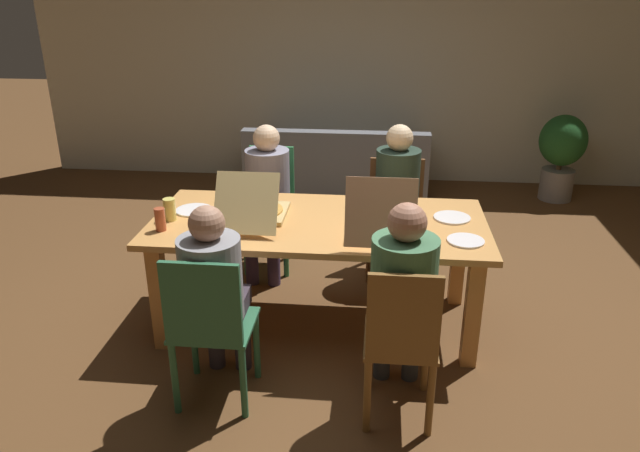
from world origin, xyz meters
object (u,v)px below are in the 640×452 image
dining_table (318,236)px  pizza_box_0 (255,211)px  pizza_box_1 (380,228)px  drinking_glass_1 (170,209)px  person_3 (214,284)px  plate_1 (452,218)px  chair_1 (401,340)px  plate_0 (194,210)px  potted_plant (562,151)px  person_2 (267,188)px  person_0 (397,192)px  drinking_glass_0 (255,187)px  chair_3 (209,324)px  drinking_glass_2 (160,219)px  plate_2 (466,241)px  chair_2 (271,204)px  chair_0 (395,211)px  person_1 (402,291)px  couch (337,170)px

dining_table → pizza_box_0: bearing=178.7°
pizza_box_1 → drinking_glass_1: pizza_box_1 is taller
person_3 → plate_1: bearing=33.6°
chair_1 → dining_table: bearing=118.8°
plate_0 → potted_plant: (3.15, 2.68, -0.24)m
person_2 → drinking_glass_1: bearing=-118.0°
dining_table → person_0: bearing=55.5°
person_3 → drinking_glass_0: size_ratio=9.17×
potted_plant → plate_0: bearing=-139.6°
chair_3 → pizza_box_1: (0.89, 0.71, 0.30)m
dining_table → person_3: bearing=-122.1°
person_2 → person_3: (0.00, -1.58, -0.01)m
plate_1 → drinking_glass_2: bearing=-168.2°
pizza_box_1 → drinking_glass_2: 1.36m
pizza_box_0 → drinking_glass_2: bearing=-153.7°
drinking_glass_0 → potted_plant: bearing=39.9°
pizza_box_0 → person_3: bearing=-95.3°
dining_table → pizza_box_1: bearing=-28.1°
plate_2 → person_3: bearing=-159.1°
pizza_box_0 → potted_plant: size_ratio=0.66×
person_0 → chair_1: bearing=-90.0°
person_2 → plate_1: (1.36, -0.67, 0.07)m
chair_2 → pizza_box_0: pizza_box_0 is taller
chair_0 → person_0: 0.26m
person_1 → plate_1: 1.00m
drinking_glass_2 → chair_3: bearing=-54.5°
person_0 → drinking_glass_2: size_ratio=8.36×
person_1 → pizza_box_0: bearing=138.9°
chair_1 → drinking_glass_1: chair_1 is taller
person_3 → chair_1: bearing=-9.7°
chair_0 → person_0: bearing=-90.0°
pizza_box_1 → couch: bearing=99.4°
plate_0 → dining_table: bearing=-5.8°
person_3 → plate_2: 1.51m
drinking_glass_2 → chair_1: bearing=-25.0°
chair_0 → plate_2: chair_0 is taller
dining_table → chair_2: bearing=117.6°
person_0 → drinking_glass_2: 1.81m
pizza_box_1 → drinking_glass_0: pizza_box_1 is taller
dining_table → drinking_glass_0: drinking_glass_0 is taller
chair_2 → plate_2: (1.41, -1.19, 0.26)m
chair_2 → pizza_box_1: bearing=-52.4°
person_3 → couch: 3.48m
potted_plant → pizza_box_1: bearing=-122.4°
plate_1 → pizza_box_0: bearing=-175.0°
dining_table → couch: size_ratio=1.13×
plate_1 → person_2: bearing=153.8°
chair_0 → plate_2: bearing=-71.5°
chair_3 → plate_0: size_ratio=3.76×
person_1 → couch: (-0.60, 3.46, -0.44)m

